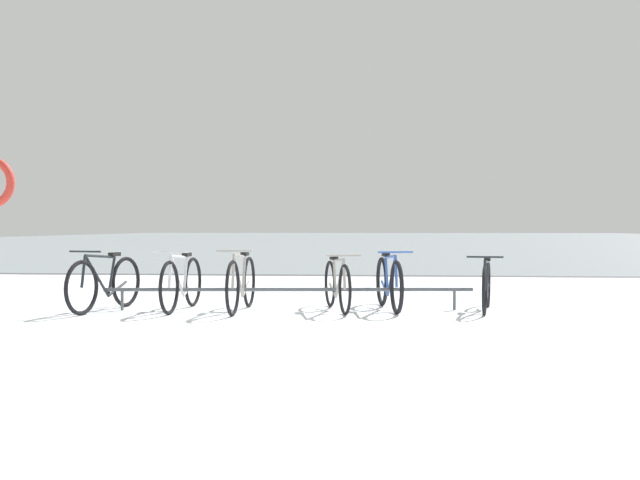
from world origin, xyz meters
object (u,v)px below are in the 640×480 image
object	(u,v)px
bicycle_1	(182,283)
bicycle_3	(337,285)
bicycle_2	(241,283)
bicycle_0	(105,283)
bicycle_5	(486,285)
bicycle_4	(389,283)

from	to	relation	value
bicycle_1	bicycle_3	distance (m)	2.10
bicycle_1	bicycle_2	xyz separation A→B (m)	(0.82, -0.05, 0.01)
bicycle_0	bicycle_5	world-z (taller)	bicycle_0
bicycle_4	bicycle_0	bearing A→B (deg)	-173.15
bicycle_0	bicycle_4	distance (m)	3.83
bicycle_5	bicycle_3	bearing A→B (deg)	-176.61
bicycle_3	bicycle_4	xyz separation A→B (m)	(0.69, 0.19, 0.02)
bicycle_2	bicycle_5	distance (m)	3.27
bicycle_1	bicycle_5	size ratio (longest dim) A/B	1.03
bicycle_1	bicycle_3	size ratio (longest dim) A/B	1.07
bicycle_2	bicycle_5	bearing A→B (deg)	5.14
bicycle_3	bicycle_1	bearing A→B (deg)	-176.58
bicycle_2	bicycle_3	xyz separation A→B (m)	(1.27, 0.18, -0.03)
bicycle_0	bicycle_2	size ratio (longest dim) A/B	0.98
bicycle_0	bicycle_2	bearing A→B (deg)	2.84
bicycle_2	bicycle_4	distance (m)	2.00
bicycle_0	bicycle_5	distance (m)	5.11
bicycle_0	bicycle_5	bearing A→B (deg)	4.31
bicycle_2	bicycle_3	distance (m)	1.28
bicycle_0	bicycle_3	size ratio (longest dim) A/B	1.09
bicycle_3	bicycle_2	bearing A→B (deg)	-172.14
bicycle_1	bicycle_0	bearing A→B (deg)	-172.06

